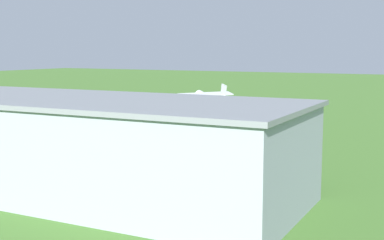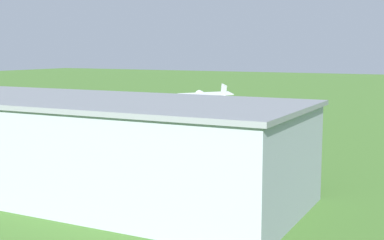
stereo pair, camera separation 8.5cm
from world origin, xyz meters
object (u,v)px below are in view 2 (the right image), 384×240
(biplane, at_px, (211,101))
(person_crossing_taxiway, at_px, (126,139))
(person_near_hangar_door, at_px, (282,161))
(person_walking_on_apron, at_px, (90,138))
(car_green, at_px, (6,136))
(car_white, at_px, (38,141))
(hangar, at_px, (91,146))

(biplane, height_order, person_crossing_taxiway, biplane)
(person_near_hangar_door, bearing_deg, person_walking_on_apron, -4.20)
(car_green, relative_size, person_near_hangar_door, 2.50)
(car_white, distance_m, person_near_hangar_door, 28.61)
(car_green, height_order, person_crossing_taxiway, person_crossing_taxiway)
(hangar, bearing_deg, person_crossing_taxiway, -62.15)
(biplane, height_order, person_walking_on_apron, biplane)
(car_white, bearing_deg, person_walking_on_apron, -131.87)
(hangar, distance_m, person_crossing_taxiway, 21.13)
(biplane, distance_m, person_crossing_taxiway, 12.44)
(car_green, xyz_separation_m, person_near_hangar_door, (-34.75, -1.60, 0.04))
(person_near_hangar_door, distance_m, person_crossing_taxiway, 20.65)
(person_walking_on_apron, height_order, person_crossing_taxiway, person_crossing_taxiway)
(hangar, bearing_deg, person_near_hangar_door, -125.09)
(hangar, bearing_deg, person_walking_on_apron, -50.57)
(car_green, relative_size, person_walking_on_apron, 2.46)
(car_green, bearing_deg, person_walking_on_apron, -161.72)
(hangar, bearing_deg, car_green, -29.15)
(hangar, relative_size, car_white, 7.19)
(hangar, distance_m, car_white, 21.96)
(car_green, relative_size, person_crossing_taxiway, 2.43)
(car_white, relative_size, person_crossing_taxiway, 2.69)
(biplane, height_order, car_green, biplane)
(person_near_hangar_door, height_order, person_walking_on_apron, person_walking_on_apron)
(biplane, height_order, person_near_hangar_door, biplane)
(car_white, distance_m, car_green, 6.36)
(biplane, bearing_deg, person_near_hangar_door, 136.50)
(biplane, distance_m, person_near_hangar_door, 20.02)
(biplane, bearing_deg, car_green, 36.37)
(car_white, relative_size, person_walking_on_apron, 2.72)
(car_white, bearing_deg, person_near_hangar_door, -174.60)
(biplane, bearing_deg, car_white, 48.66)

